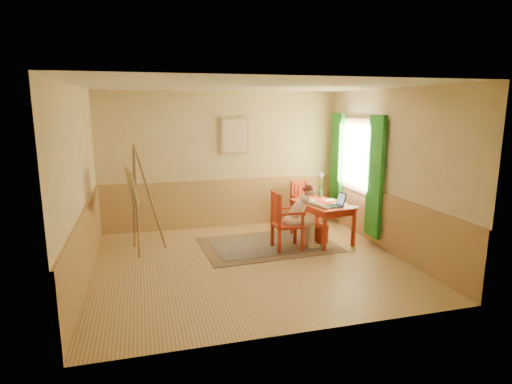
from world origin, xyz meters
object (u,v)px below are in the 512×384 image
object	(u,v)px
chair_back	(303,203)
easel	(134,190)
chair_left	(285,221)
figure	(301,214)
laptop	(335,204)
table	(322,208)

from	to	relation	value
chair_back	easel	distance (m)	3.56
chair_left	figure	xyz separation A→B (m)	(0.31, -0.01, 0.11)
chair_back	laptop	size ratio (longest dim) A/B	2.20
chair_back	figure	world-z (taller)	figure
chair_left	laptop	xyz separation A→B (m)	(0.96, 0.02, 0.25)
figure	chair_back	bearing A→B (deg)	67.45
table	chair_back	distance (m)	1.08
table	figure	distance (m)	0.64
easel	chair_left	bearing A→B (deg)	-12.61
chair_left	chair_back	world-z (taller)	chair_left
easel	figure	bearing A→B (deg)	-11.55
table	chair_left	size ratio (longest dim) A/B	1.25
table	easel	xyz separation A→B (m)	(-3.36, 0.24, 0.48)
chair_back	table	bearing A→B (deg)	-92.12
table	easel	distance (m)	3.40
chair_left	chair_back	bearing A→B (deg)	57.42
figure	laptop	xyz separation A→B (m)	(0.65, 0.04, 0.13)
table	figure	xyz separation A→B (m)	(-0.54, -0.34, 0.01)
chair_left	easel	xyz separation A→B (m)	(-2.51, 0.56, 0.59)
table	laptop	bearing A→B (deg)	-70.12
chair_back	easel	bearing A→B (deg)	-166.28
laptop	chair_left	bearing A→B (deg)	-178.69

